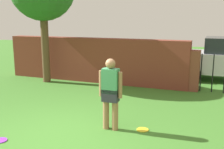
{
  "coord_description": "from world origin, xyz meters",
  "views": [
    {
      "loc": [
        2.99,
        -4.55,
        2.49
      ],
      "look_at": [
        0.43,
        2.04,
        1.0
      ],
      "focal_mm": 43.52,
      "sensor_mm": 36.0,
      "label": 1
    }
  ],
  "objects": [
    {
      "name": "person",
      "position": [
        0.86,
        0.84,
        0.9
      ],
      "size": [
        0.54,
        0.23,
        1.62
      ],
      "rotation": [
        0.0,
        0.0,
        -3.12
      ],
      "color": "#9E704C",
      "rests_on": "ground"
    },
    {
      "name": "frisbee_purple",
      "position": [
        -1.03,
        -0.55,
        0.01
      ],
      "size": [
        0.27,
        0.27,
        0.02
      ],
      "primitive_type": "cylinder",
      "color": "purple",
      "rests_on": "ground"
    },
    {
      "name": "brick_wall",
      "position": [
        -1.5,
        5.0,
        0.86
      ],
      "size": [
        7.35,
        0.5,
        1.71
      ],
      "primitive_type": "cube",
      "color": "brown",
      "rests_on": "ground"
    },
    {
      "name": "ground_plane",
      "position": [
        0.0,
        0.0,
        0.0
      ],
      "size": [
        40.0,
        40.0,
        0.0
      ],
      "primitive_type": "plane",
      "color": "#3D7528"
    },
    {
      "name": "frisbee_yellow",
      "position": [
        1.56,
        1.04,
        0.01
      ],
      "size": [
        0.27,
        0.27,
        0.02
      ],
      "primitive_type": "cylinder",
      "color": "yellow",
      "rests_on": "ground"
    }
  ]
}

